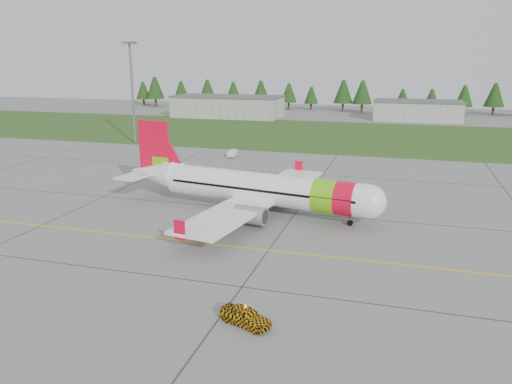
% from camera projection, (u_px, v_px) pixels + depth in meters
% --- Properties ---
extents(ground, '(320.00, 320.00, 0.00)m').
position_uv_depth(ground, '(127.00, 272.00, 41.36)').
color(ground, gray).
rests_on(ground, ground).
extents(aircraft, '(32.17, 30.00, 9.79)m').
position_uv_depth(aircraft, '(257.00, 188.00, 56.80)').
color(aircraft, white).
rests_on(aircraft, ground).
extents(follow_me_car, '(1.70, 1.83, 3.68)m').
position_uv_depth(follow_me_car, '(245.00, 299.00, 32.72)').
color(follow_me_car, '#EEAF0D').
rests_on(follow_me_car, ground).
extents(service_van, '(1.49, 1.43, 3.91)m').
position_uv_depth(service_van, '(232.00, 146.00, 89.59)').
color(service_van, silver).
rests_on(service_van, ground).
extents(grass_strip, '(320.00, 50.00, 0.03)m').
position_uv_depth(grass_strip, '(308.00, 134.00, 117.37)').
color(grass_strip, '#30561E').
rests_on(grass_strip, ground).
extents(taxi_guideline, '(120.00, 0.25, 0.02)m').
position_uv_depth(taxi_guideline, '(170.00, 239.00, 48.77)').
color(taxi_guideline, gold).
rests_on(taxi_guideline, ground).
extents(hangar_west, '(32.00, 14.00, 6.00)m').
position_uv_depth(hangar_west, '(228.00, 107.00, 150.70)').
color(hangar_west, '#A8A8A3').
rests_on(hangar_west, ground).
extents(hangar_east, '(24.00, 12.00, 5.20)m').
position_uv_depth(hangar_east, '(417.00, 111.00, 143.29)').
color(hangar_east, '#A8A8A3').
rests_on(hangar_east, ground).
extents(floodlight_mast, '(0.50, 0.50, 20.00)m').
position_uv_depth(floodlight_mast, '(133.00, 95.00, 101.23)').
color(floodlight_mast, slate).
rests_on(floodlight_mast, ground).
extents(treeline, '(160.00, 8.00, 10.00)m').
position_uv_depth(treeline, '(339.00, 96.00, 168.00)').
color(treeline, '#1C3F14').
rests_on(treeline, ground).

